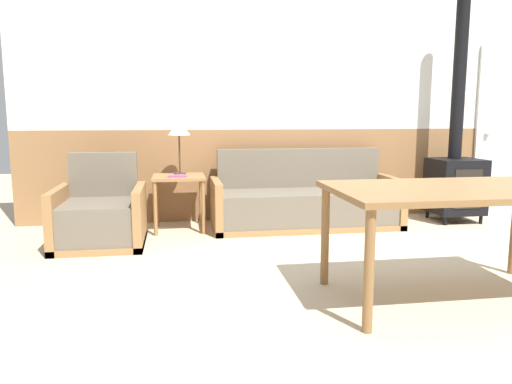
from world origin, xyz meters
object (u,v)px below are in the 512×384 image
Objects in this scene: dining_table at (456,198)px; wood_stove at (456,167)px; armchair at (100,218)px; side_table at (179,185)px; couch at (305,204)px; table_lamp at (179,130)px.

dining_table is 2.74m from wood_stove.
wood_stove is at bearing 4.23° from armchair.
dining_table is at bearing -120.72° from wood_stove.
dining_table is 0.64× the size of wood_stove.
armchair is 0.95m from side_table.
couch is at bearing -179.10° from wood_stove.
couch is 2.20m from armchair.
table_lamp is at bearing 35.85° from armchair.
wood_stove reaches higher than armchair.
couch is at bearing -6.93° from table_lamp.
couch is at bearing 9.15° from armchair.
wood_stove reaches higher than side_table.
side_table is at bearing 177.12° from couch.
table_lamp reaches higher than side_table.
table_lamp is 0.35× the size of dining_table.
dining_table is at bearing -38.66° from armchair.
couch reaches higher than side_table.
wood_stove is (3.20, -0.14, -0.44)m from table_lamp.
armchair is (-2.15, -0.45, -0.00)m from couch.
couch is 2.40m from dining_table.
armchair is at bearing -145.68° from side_table.
dining_table is at bearing -79.65° from couch.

